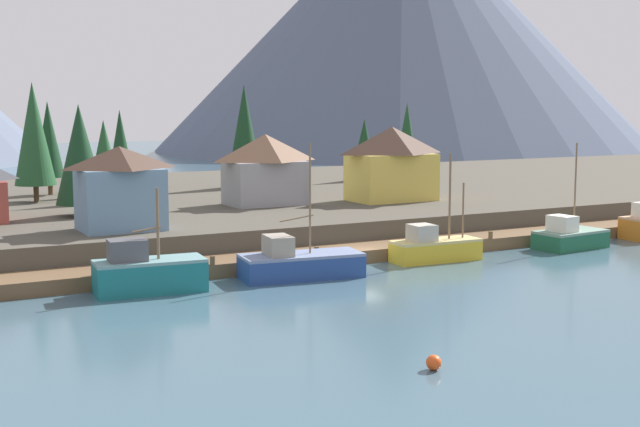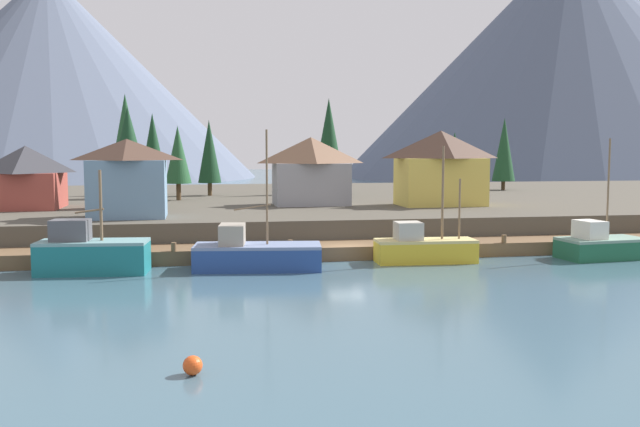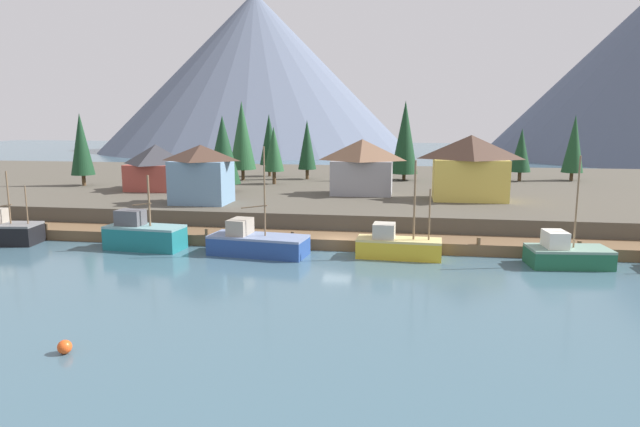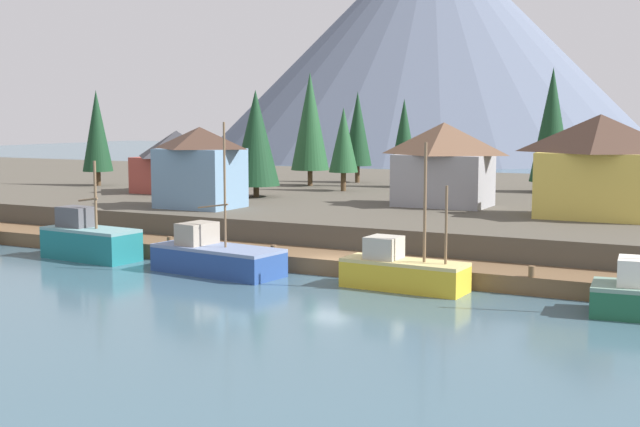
% 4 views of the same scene
% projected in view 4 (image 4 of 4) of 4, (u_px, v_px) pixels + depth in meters
% --- Properties ---
extents(ground_plane, '(400.00, 400.00, 1.00)m').
position_uv_depth(ground_plane, '(441.00, 241.00, 68.15)').
color(ground_plane, '#3D5B6B').
extents(dock, '(80.00, 4.00, 1.60)m').
position_uv_depth(dock, '(344.00, 263.00, 52.15)').
color(dock, brown).
rests_on(dock, ground_plane).
extents(shoreline_bank, '(400.00, 56.00, 2.50)m').
position_uv_depth(shoreline_bank, '(484.00, 206.00, 78.53)').
color(shoreline_bank, '#4C473D').
rests_on(shoreline_bank, ground_plane).
extents(mountain_west_peak, '(111.29, 111.29, 55.71)m').
position_uv_depth(mountain_west_peak, '(431.00, 41.00, 205.09)').
color(mountain_west_peak, slate).
rests_on(mountain_west_peak, ground_plane).
extents(fishing_boat_teal, '(7.07, 3.40, 6.62)m').
position_uv_depth(fishing_boat_teal, '(89.00, 240.00, 56.52)').
color(fishing_boat_teal, '#196B70').
rests_on(fishing_boat_teal, ground_plane).
extents(fishing_boat_blue, '(8.64, 4.19, 9.21)m').
position_uv_depth(fishing_boat_blue, '(216.00, 257.00, 51.40)').
color(fishing_boat_blue, navy).
rests_on(fishing_boat_blue, ground_plane).
extents(fishing_boat_yellow, '(7.07, 2.68, 8.16)m').
position_uv_depth(fishing_boat_yellow, '(402.00, 271.00, 46.67)').
color(fishing_boat_yellow, gold).
rests_on(fishing_boat_yellow, ground_plane).
extents(house_yellow, '(8.32, 5.23, 7.19)m').
position_uv_depth(house_yellow, '(599.00, 165.00, 58.12)').
color(house_yellow, gold).
rests_on(house_yellow, shoreline_bank).
extents(house_red, '(6.32, 6.96, 5.73)m').
position_uv_depth(house_red, '(177.00, 161.00, 78.66)').
color(house_red, '#9E4238').
rests_on(house_red, shoreline_bank).
extents(house_blue, '(6.20, 4.80, 6.24)m').
position_uv_depth(house_blue, '(200.00, 167.00, 65.05)').
color(house_blue, '#6689A8').
rests_on(house_blue, shoreline_bank).
extents(house_grey, '(7.45, 4.98, 6.57)m').
position_uv_depth(house_grey, '(443.00, 163.00, 66.14)').
color(house_grey, gray).
rests_on(house_grey, shoreline_bank).
extents(conifer_near_left, '(3.88, 3.88, 11.54)m').
position_uv_depth(conifer_near_left, '(552.00, 125.00, 77.89)').
color(conifer_near_left, '#4C3823').
rests_on(conifer_near_left, shoreline_bank).
extents(conifer_near_right, '(2.77, 2.77, 7.88)m').
position_uv_depth(conifer_near_right, '(344.00, 140.00, 79.41)').
color(conifer_near_right, '#4C3823').
rests_on(conifer_near_right, shoreline_bank).
extents(conifer_mid_left, '(3.88, 3.88, 11.47)m').
position_uv_depth(conifer_mid_left, '(310.00, 121.00, 85.27)').
color(conifer_mid_left, '#4C3823').
rests_on(conifer_mid_left, shoreline_bank).
extents(conifer_mid_right, '(2.70, 2.70, 8.80)m').
position_uv_depth(conifer_mid_right, '(404.00, 136.00, 83.81)').
color(conifer_mid_right, '#4C3823').
rests_on(conifer_mid_right, shoreline_bank).
extents(conifer_back_left, '(4.16, 4.16, 9.35)m').
position_uv_depth(conifer_back_left, '(256.00, 138.00, 73.51)').
color(conifer_back_left, '#4C3823').
rests_on(conifer_back_left, shoreline_bank).
extents(conifer_centre, '(3.06, 3.06, 9.72)m').
position_uv_depth(conifer_centre, '(97.00, 131.00, 85.59)').
color(conifer_centre, '#4C3823').
rests_on(conifer_centre, shoreline_bank).
extents(conifer_far_left, '(3.04, 3.04, 9.68)m').
position_uv_depth(conifer_far_left, '(358.00, 129.00, 89.60)').
color(conifer_far_left, '#4C3823').
rests_on(conifer_far_left, shoreline_bank).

